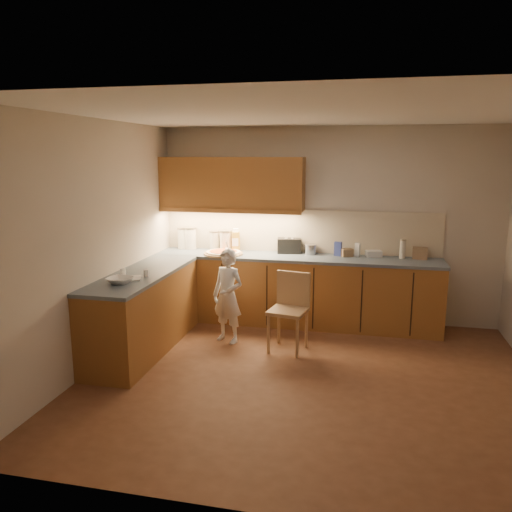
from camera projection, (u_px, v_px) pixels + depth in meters
name	position (u px, v px, depth m)	size (l,w,h in m)	color
room	(311.00, 214.00, 4.71)	(4.54, 4.50, 2.62)	brown
l_counter	(247.00, 296.00, 6.34)	(3.77, 2.62, 0.92)	#955E2B
backsplash	(299.00, 231.00, 6.78)	(3.75, 0.02, 0.58)	beige
upper_cabinets	(232.00, 184.00, 6.69)	(1.95, 0.36, 0.73)	#955E2B
pizza_on_board	(223.00, 253.00, 6.67)	(0.52, 0.52, 0.21)	tan
child	(228.00, 296.00, 5.97)	(0.41, 0.27, 1.14)	white
wooden_chair	(290.00, 305.00, 5.75)	(0.47, 0.47, 0.90)	tan
mixing_bowl	(120.00, 280.00, 5.16)	(0.26, 0.26, 0.06)	white
canister_a	(183.00, 238.00, 7.07)	(0.15, 0.15, 0.30)	white
canister_b	(190.00, 238.00, 7.05)	(0.18, 0.18, 0.31)	white
canister_c	(214.00, 240.00, 6.98)	(0.14, 0.14, 0.27)	silver
canister_d	(226.00, 241.00, 6.90)	(0.18, 0.18, 0.29)	silver
oil_jug	(236.00, 241.00, 6.85)	(0.12, 0.10, 0.32)	#AF8723
toaster	(289.00, 246.00, 6.75)	(0.34, 0.23, 0.21)	black
steel_pot	(310.00, 249.00, 6.68)	(0.18, 0.18, 0.14)	#A2A1A6
blue_box	(338.00, 249.00, 6.56)	(0.09, 0.07, 0.19)	#324196
card_box_a	(347.00, 253.00, 6.54)	(0.14, 0.10, 0.10)	#997652
white_bottle	(357.00, 250.00, 6.52)	(0.06, 0.06, 0.18)	white
flat_pack	(374.00, 254.00, 6.52)	(0.20, 0.14, 0.08)	silver
tall_jar	(403.00, 249.00, 6.39)	(0.08, 0.08, 0.25)	white
card_box_b	(420.00, 253.00, 6.39)	(0.18, 0.14, 0.14)	#987452
dough_cloth	(128.00, 278.00, 5.33)	(0.27, 0.21, 0.02)	silver
spice_jar_a	(123.00, 272.00, 5.49)	(0.06, 0.06, 0.08)	white
spice_jar_b	(146.00, 273.00, 5.45)	(0.05, 0.05, 0.07)	silver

